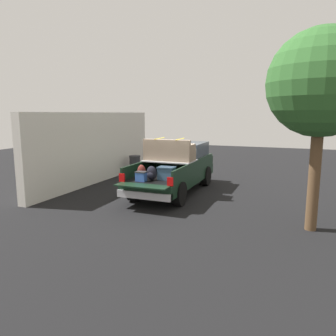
# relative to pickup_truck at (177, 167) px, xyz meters

# --- Properties ---
(ground_plane) EXTENTS (40.00, 40.00, 0.00)m
(ground_plane) POSITION_rel_pickup_truck_xyz_m (-0.38, 0.00, -0.99)
(ground_plane) COLOR black
(pickup_truck) EXTENTS (6.05, 2.06, 2.23)m
(pickup_truck) POSITION_rel_pickup_truck_xyz_m (0.00, 0.00, 0.00)
(pickup_truck) COLOR black
(pickup_truck) RESTS_ON ground_plane
(building_facade) EXTENTS (9.42, 0.36, 3.23)m
(building_facade) POSITION_rel_pickup_truck_xyz_m (0.40, 4.10, 0.63)
(building_facade) COLOR silver
(building_facade) RESTS_ON ground_plane
(tree_background) EXTENTS (2.80, 2.80, 5.36)m
(tree_background) POSITION_rel_pickup_truck_xyz_m (-3.00, -5.06, 2.94)
(tree_background) COLOR brown
(tree_background) RESTS_ON ground_plane
(trash_can) EXTENTS (0.60, 0.60, 0.98)m
(trash_can) POSITION_rel_pickup_truck_xyz_m (2.70, 3.37, -0.49)
(trash_can) COLOR #2D2D33
(trash_can) RESTS_ON ground_plane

